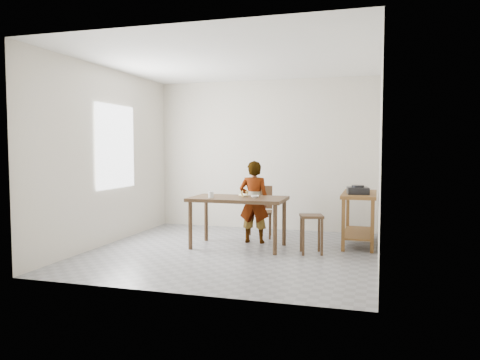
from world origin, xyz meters
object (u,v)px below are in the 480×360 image
(prep_counter, at_px, (359,219))
(dining_chair, at_px, (260,212))
(stool, at_px, (311,234))
(child, at_px, (254,202))
(dining_table, at_px, (238,222))

(prep_counter, bearing_deg, dining_chair, 174.38)
(dining_chair, bearing_deg, prep_counter, -16.48)
(stool, bearing_deg, prep_counter, 52.58)
(child, xyz_separation_m, dining_chair, (-0.02, 0.45, -0.22))
(prep_counter, bearing_deg, dining_table, -157.85)
(dining_table, height_order, child, child)
(prep_counter, xyz_separation_m, stool, (-0.62, -0.81, -0.13))
(prep_counter, bearing_deg, stool, -127.42)
(dining_table, xyz_separation_m, stool, (1.10, -0.11, -0.10))
(prep_counter, distance_m, dining_chair, 1.61)
(dining_table, bearing_deg, stool, -5.58)
(child, distance_m, stool, 1.15)
(stool, bearing_deg, dining_table, 174.42)
(child, bearing_deg, stool, 149.31)
(dining_table, relative_size, child, 1.09)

